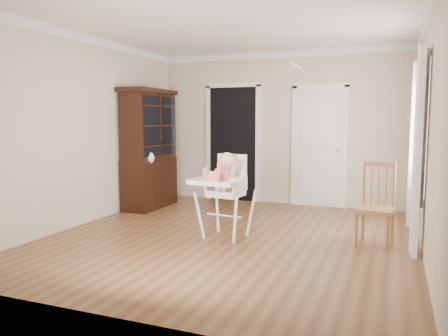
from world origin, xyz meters
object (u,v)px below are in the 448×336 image
at_px(sippy_cup, 206,173).
at_px(china_cabinet, 149,149).
at_px(dining_chair, 376,207).
at_px(high_chair, 225,186).
at_px(cake, 212,177).

xyz_separation_m(sippy_cup, china_cabinet, (-1.69, 1.46, 0.18)).
bearing_deg(china_cabinet, dining_chair, -15.34).
distance_m(sippy_cup, china_cabinet, 2.24).
height_order(high_chair, dining_chair, high_chair).
height_order(high_chair, china_cabinet, china_cabinet).
distance_m(high_chair, cake, 0.31).
relative_size(high_chair, sippy_cup, 5.75).
bearing_deg(sippy_cup, china_cabinet, 139.20).
bearing_deg(high_chair, cake, -97.06).
height_order(high_chair, cake, high_chair).
distance_m(cake, dining_chair, 2.00).
xyz_separation_m(high_chair, sippy_cup, (-0.23, -0.11, 0.16)).
bearing_deg(high_chair, sippy_cup, -146.84).
distance_m(high_chair, sippy_cup, 0.30).
distance_m(cake, sippy_cup, 0.22).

